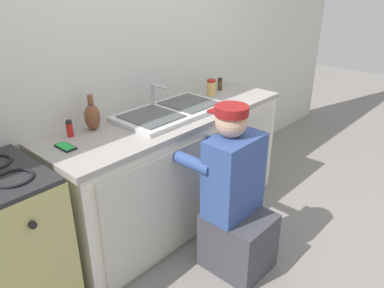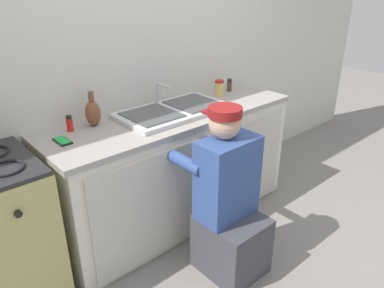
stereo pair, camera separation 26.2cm
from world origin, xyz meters
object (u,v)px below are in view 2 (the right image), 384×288
object	(u,v)px
spice_bottle_pepper	(229,85)
vase_decorative	(93,112)
sink_double_basin	(173,110)
spice_bottle_red	(70,124)
condiment_jar	(219,88)
cell_phone	(62,141)
plumber_person	(228,207)

from	to	relation	value
spice_bottle_pepper	vase_decorative	size ratio (longest dim) A/B	0.46
sink_double_basin	spice_bottle_red	size ratio (longest dim) A/B	7.62
condiment_jar	vase_decorative	bearing A→B (deg)	175.61
spice_bottle_pepper	cell_phone	size ratio (longest dim) A/B	0.75
cell_phone	spice_bottle_red	bearing A→B (deg)	48.68
spice_bottle_red	condiment_jar	size ratio (longest dim) A/B	0.82
sink_double_basin	vase_decorative	size ratio (longest dim) A/B	3.48
spice_bottle_red	condiment_jar	xyz separation A→B (m)	(1.24, -0.09, 0.01)
condiment_jar	spice_bottle_red	bearing A→B (deg)	175.74
plumber_person	spice_bottle_pepper	world-z (taller)	plumber_person
sink_double_basin	condiment_jar	xyz separation A→B (m)	(0.54, 0.08, 0.05)
condiment_jar	cell_phone	world-z (taller)	condiment_jar
sink_double_basin	vase_decorative	bearing A→B (deg)	163.51
spice_bottle_red	condiment_jar	bearing A→B (deg)	-4.26
sink_double_basin	spice_bottle_pepper	size ratio (longest dim) A/B	7.62
vase_decorative	spice_bottle_pepper	bearing A→B (deg)	-2.18
sink_double_basin	vase_decorative	world-z (taller)	vase_decorative
vase_decorative	condiment_jar	distance (m)	1.09
spice_bottle_pepper	spice_bottle_red	size ratio (longest dim) A/B	1.00
spice_bottle_pepper	condiment_jar	bearing A→B (deg)	-167.28
sink_double_basin	cell_phone	bearing A→B (deg)	176.82
spice_bottle_pepper	spice_bottle_red	bearing A→B (deg)	177.68
sink_double_basin	condiment_jar	distance (m)	0.55
spice_bottle_pepper	plumber_person	bearing A→B (deg)	-136.01
condiment_jar	cell_phone	bearing A→B (deg)	-178.65
spice_bottle_red	cell_phone	world-z (taller)	spice_bottle_red
plumber_person	spice_bottle_pepper	size ratio (longest dim) A/B	10.52
vase_decorative	cell_phone	size ratio (longest dim) A/B	1.64
sink_double_basin	spice_bottle_red	world-z (taller)	sink_double_basin
spice_bottle_pepper	vase_decorative	bearing A→B (deg)	177.82
plumber_person	spice_bottle_red	world-z (taller)	plumber_person
plumber_person	condiment_jar	bearing A→B (deg)	48.91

